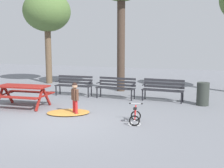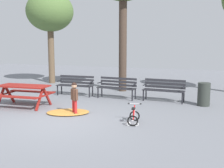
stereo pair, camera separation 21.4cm
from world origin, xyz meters
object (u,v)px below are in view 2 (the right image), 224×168
at_px(park_bench_right, 164,88).
at_px(kids_bicycle, 134,117).
at_px(trash_bin, 204,94).
at_px(picnic_table, 24,90).
at_px(park_bench_far_left, 76,84).
at_px(child_standing, 74,96).
at_px(park_bench_left, 117,86).

xyz_separation_m(park_bench_right, kids_bicycle, (-0.22, -3.33, -0.31)).
relative_size(park_bench_right, kids_bicycle, 2.67).
distance_m(kids_bicycle, trash_bin, 3.52).
bearing_deg(picnic_table, park_bench_right, 31.02).
relative_size(park_bench_right, trash_bin, 1.94).
distance_m(park_bench_far_left, trash_bin, 5.30).
distance_m(park_bench_right, child_standing, 3.80).
bearing_deg(picnic_table, park_bench_far_left, 75.15).
bearing_deg(park_bench_far_left, park_bench_left, 0.78).
bearing_deg(child_standing, park_bench_left, 83.34).
relative_size(park_bench_left, trash_bin, 1.94).
relative_size(picnic_table, park_bench_right, 1.18).
height_order(picnic_table, park_bench_far_left, park_bench_far_left).
relative_size(picnic_table, park_bench_left, 1.18).
bearing_deg(park_bench_right, picnic_table, -148.98).
bearing_deg(park_bench_right, child_standing, -126.26).
bearing_deg(trash_bin, park_bench_far_left, 178.53).
bearing_deg(park_bench_far_left, park_bench_right, 2.00).
xyz_separation_m(park_bench_left, park_bench_right, (1.90, 0.11, 0.00)).
height_order(picnic_table, trash_bin, trash_bin).
bearing_deg(park_bench_right, park_bench_left, -176.78).
bearing_deg(child_standing, park_bench_right, 53.74).
relative_size(picnic_table, kids_bicycle, 3.15).
distance_m(park_bench_left, child_standing, 2.98).
height_order(picnic_table, child_standing, child_standing).
relative_size(park_bench_far_left, park_bench_right, 1.00).
height_order(park_bench_right, child_standing, child_standing).
relative_size(child_standing, trash_bin, 1.23).
distance_m(child_standing, trash_bin, 4.66).
xyz_separation_m(picnic_table, child_standing, (2.24, -0.36, 0.01)).
distance_m(park_bench_left, kids_bicycle, 3.65).
relative_size(park_bench_far_left, trash_bin, 1.94).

